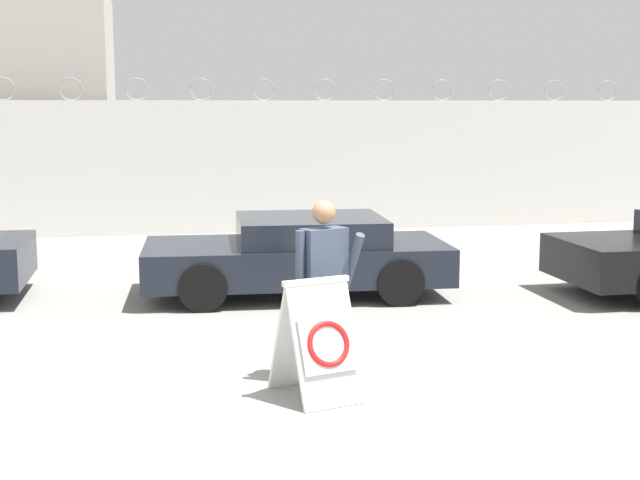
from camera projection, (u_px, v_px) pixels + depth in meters
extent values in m
plane|color=gray|center=(350.00, 402.00, 8.15)|extent=(90.00, 90.00, 0.00)
cube|color=silver|center=(234.00, 167.00, 18.76)|extent=(36.00, 0.30, 2.78)
torus|color=gray|center=(3.00, 89.00, 17.67)|extent=(0.47, 0.03, 0.47)
torus|color=gray|center=(71.00, 89.00, 17.91)|extent=(0.47, 0.03, 0.47)
torus|color=gray|center=(137.00, 89.00, 18.15)|extent=(0.47, 0.03, 0.47)
torus|color=gray|center=(201.00, 89.00, 18.40)|extent=(0.47, 0.03, 0.47)
torus|color=gray|center=(264.00, 90.00, 18.64)|extent=(0.47, 0.03, 0.47)
torus|color=gray|center=(325.00, 90.00, 18.88)|extent=(0.47, 0.03, 0.47)
torus|color=gray|center=(384.00, 90.00, 19.12)|extent=(0.47, 0.03, 0.47)
torus|color=gray|center=(442.00, 90.00, 19.37)|extent=(0.47, 0.03, 0.47)
torus|color=gray|center=(499.00, 90.00, 19.61)|extent=(0.47, 0.03, 0.47)
torus|color=gray|center=(554.00, 91.00, 19.85)|extent=(0.47, 0.03, 0.47)
torus|color=gray|center=(608.00, 91.00, 20.09)|extent=(0.47, 0.03, 0.47)
cube|color=white|center=(326.00, 345.00, 8.08)|extent=(0.72, 0.59, 1.08)
cube|color=white|center=(306.00, 335.00, 8.43)|extent=(0.72, 0.59, 1.08)
cube|color=white|center=(316.00, 281.00, 8.17)|extent=(0.66, 0.25, 0.05)
cube|color=white|center=(328.00, 344.00, 8.04)|extent=(0.57, 0.35, 0.51)
torus|color=red|center=(328.00, 344.00, 8.03)|extent=(0.46, 0.31, 0.42)
cylinder|color=#514C42|center=(316.00, 338.00, 8.73)|extent=(0.15, 0.15, 0.85)
cylinder|color=#514C42|center=(331.00, 335.00, 8.83)|extent=(0.15, 0.15, 0.85)
cube|color=#384256|center=(324.00, 261.00, 8.67)|extent=(0.49, 0.37, 0.66)
sphere|color=#936B4C|center=(324.00, 212.00, 8.59)|extent=(0.23, 0.23, 0.23)
cylinder|color=#384256|center=(300.00, 263.00, 8.52)|extent=(0.09, 0.09, 0.62)
cylinder|color=#384256|center=(352.00, 262.00, 8.74)|extent=(0.22, 0.35, 0.60)
cylinder|color=black|center=(203.00, 287.00, 11.65)|extent=(0.66, 0.24, 0.65)
cylinder|color=black|center=(203.00, 263.00, 13.42)|extent=(0.66, 0.24, 0.65)
cylinder|color=black|center=(400.00, 282.00, 11.99)|extent=(0.66, 0.24, 0.65)
cylinder|color=black|center=(374.00, 259.00, 13.76)|extent=(0.66, 0.24, 0.65)
cube|color=black|center=(296.00, 261.00, 12.68)|extent=(4.36, 2.16, 0.52)
cube|color=black|center=(310.00, 230.00, 12.64)|extent=(2.14, 1.84, 0.37)
cylinder|color=black|center=(596.00, 262.00, 13.37)|extent=(0.69, 0.21, 0.69)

